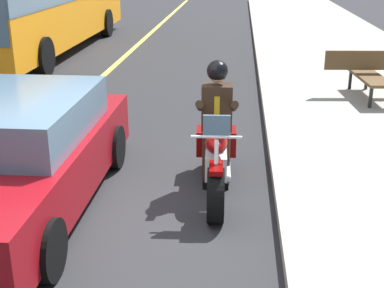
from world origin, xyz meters
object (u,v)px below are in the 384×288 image
bench_sidewalk (369,70)px  rider_main (217,113)px  motorcycle_main (216,160)px  car_dark (18,156)px

bench_sidewalk → rider_main: bearing=-33.7°
motorcycle_main → rider_main: rider_main is taller
motorcycle_main → car_dark: 2.51m
car_dark → bench_sidewalk: bearing=134.9°
rider_main → car_dark: (0.88, -2.39, -0.35)m
motorcycle_main → bench_sidewalk: motorcycle_main is taller
rider_main → bench_sidewalk: (-4.46, 2.98, -0.32)m
motorcycle_main → bench_sidewalk: 5.52m
bench_sidewalk → motorcycle_main: bearing=-32.5°
motorcycle_main → car_dark: car_dark is taller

